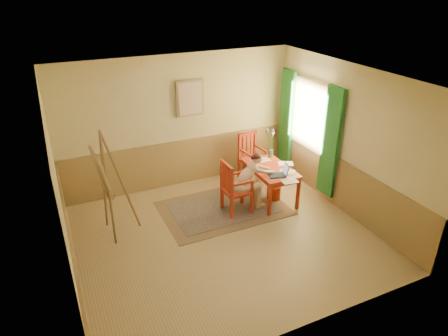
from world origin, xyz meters
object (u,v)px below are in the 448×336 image
laptop (280,173)px  easel (104,176)px  figure (249,179)px  chair_back (251,157)px  chair_left (235,188)px  table (271,172)px

laptop → easel: size_ratio=0.21×
easel → figure: bearing=-5.8°
chair_back → laptop: size_ratio=2.61×
easel → chair_left: bearing=-6.6°
table → easel: 3.22m
figure → easel: 2.68m
chair_back → laptop: 1.38m
easel → chair_back: bearing=14.9°
table → chair_left: size_ratio=1.13×
figure → chair_left: bearing=-179.4°
chair_back → figure: figure is taller
table → chair_left: bearing=-170.5°
table → figure: figure is taller
figure → easel: easel is taller
chair_left → figure: (0.32, 0.00, 0.11)m
chair_left → laptop: (0.85, -0.22, 0.23)m
figure → laptop: (0.53, -0.22, 0.12)m
table → chair_left: 0.89m
table → chair_back: 1.00m
chair_left → easel: (-2.30, 0.27, 0.63)m
chair_left → easel: easel is taller
figure → table: bearing=14.4°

